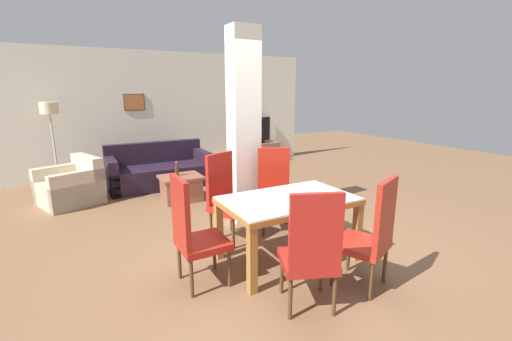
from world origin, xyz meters
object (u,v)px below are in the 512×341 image
at_px(dining_chair_far_right, 275,188).
at_px(floor_lamp, 50,116).
at_px(bottle, 177,170).
at_px(dining_chair_far_left, 226,195).
at_px(tv_stand, 257,153).
at_px(dining_table, 288,211).
at_px(dining_chair_near_left, 311,250).
at_px(armchair, 72,187).
at_px(dining_chair_head_left, 193,231).
at_px(dining_chair_near_right, 371,233).
at_px(tv_screen, 257,131).
at_px(coffee_table, 181,188).
at_px(sofa, 159,172).

height_order(dining_chair_far_right, floor_lamp, floor_lamp).
height_order(bottle, floor_lamp, floor_lamp).
distance_m(dining_chair_far_left, tv_stand, 4.67).
height_order(dining_table, bottle, dining_table).
height_order(dining_table, tv_stand, dining_table).
bearing_deg(dining_chair_near_left, armchair, 134.33).
distance_m(dining_chair_far_left, armchair, 3.07).
xyz_separation_m(dining_chair_head_left, dining_chair_far_left, (0.73, 0.86, 0.00)).
height_order(dining_chair_far_right, armchair, dining_chair_far_right).
height_order(dining_chair_near_right, dining_chair_near_left, same).
height_order(dining_chair_far_right, tv_screen, tv_screen).
xyz_separation_m(dining_chair_far_left, armchair, (-1.71, 2.54, -0.30)).
relative_size(bottle, floor_lamp, 0.15).
xyz_separation_m(dining_chair_near_left, bottle, (-0.11, 3.54, -0.04)).
distance_m(dining_chair_near_right, tv_stand, 5.90).
relative_size(dining_table, dining_chair_head_left, 1.29).
xyz_separation_m(dining_chair_near_right, dining_chair_far_right, (0.00, 1.71, 0.00)).
relative_size(dining_chair_far_right, floor_lamp, 0.67).
height_order(dining_chair_near_left, armchair, dining_chair_near_left).
relative_size(armchair, bottle, 4.53).
distance_m(armchair, tv_screen, 4.56).
bearing_deg(dining_chair_head_left, dining_chair_far_left, 139.54).
bearing_deg(coffee_table, dining_table, -80.82).
xyz_separation_m(dining_table, armchair, (-2.07, 3.40, -0.30)).
xyz_separation_m(armchair, coffee_table, (1.65, -0.78, -0.05)).
relative_size(armchair, tv_screen, 1.14).
relative_size(tv_screen, floor_lamp, 0.59).
bearing_deg(floor_lamp, dining_chair_head_left, -75.64).
xyz_separation_m(dining_chair_near_right, sofa, (-0.88, 4.61, -0.28)).
xyz_separation_m(dining_chair_far_right, tv_stand, (1.90, 3.87, -0.31)).
bearing_deg(tv_stand, dining_chair_far_left, -124.11).
distance_m(dining_chair_far_left, dining_chair_near_right, 1.86).
relative_size(dining_chair_near_right, sofa, 0.58).
bearing_deg(tv_screen, dining_chair_far_left, 33.83).
xyz_separation_m(dining_chair_head_left, floor_lamp, (-1.18, 4.62, 0.81)).
height_order(dining_chair_far_left, dining_chair_near_right, same).
height_order(dining_chair_head_left, tv_stand, dining_chair_head_left).
distance_m(dining_chair_head_left, dining_chair_near_left, 1.13).
distance_m(dining_chair_near_right, dining_chair_far_right, 1.71).
xyz_separation_m(dining_chair_head_left, tv_stand, (3.35, 4.72, -0.31)).
xyz_separation_m(dining_chair_near_left, sofa, (-0.16, 4.61, -0.28)).
height_order(coffee_table, bottle, bottle).
distance_m(dining_chair_near_right, dining_chair_near_left, 0.72).
xyz_separation_m(dining_table, coffee_table, (-0.42, 2.62, -0.35)).
bearing_deg(dining_chair_near_left, dining_table, 90.00).
height_order(coffee_table, floor_lamp, floor_lamp).
distance_m(dining_chair_far_left, dining_chair_near_left, 1.73).
bearing_deg(dining_chair_head_left, bottle, 166.84).
relative_size(dining_chair_near_left, bottle, 4.58).
bearing_deg(coffee_table, sofa, 95.05).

